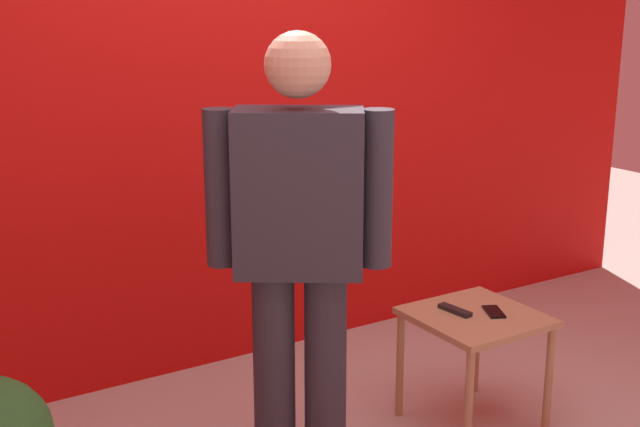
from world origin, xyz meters
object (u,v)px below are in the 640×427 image
at_px(tv_remote, 455,310).
at_px(standing_person, 299,243).
at_px(cell_phone, 494,312).
at_px(side_table, 475,330).

bearing_deg(tv_remote, standing_person, 176.05).
xyz_separation_m(standing_person, cell_phone, (0.97, -0.06, -0.46)).
relative_size(side_table, tv_remote, 3.16).
relative_size(side_table, cell_phone, 3.73).
xyz_separation_m(standing_person, side_table, (0.89, -0.03, -0.54)).
bearing_deg(standing_person, cell_phone, -3.53).
distance_m(cell_phone, tv_remote, 0.17).
distance_m(side_table, cell_phone, 0.12).
distance_m(standing_person, cell_phone, 1.08).
xyz_separation_m(side_table, cell_phone, (0.08, -0.03, 0.08)).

